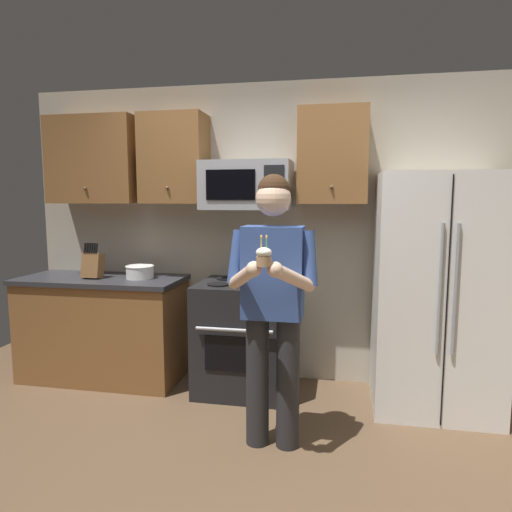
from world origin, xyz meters
name	(u,v)px	position (x,y,z in m)	size (l,w,h in m)	color
ground_plane	(218,491)	(0.00, 0.00, 0.00)	(6.00, 6.00, 0.00)	brown
wall_back	(270,234)	(0.00, 1.75, 1.30)	(4.40, 0.10, 2.60)	#B7AD99
oven_range	(244,336)	(-0.15, 1.36, 0.46)	(0.76, 0.70, 0.93)	black
microwave	(247,185)	(-0.15, 1.48, 1.72)	(0.74, 0.41, 0.40)	#9EA0A5
refrigerator	(436,293)	(1.35, 1.32, 0.90)	(0.90, 0.75, 1.80)	white
cabinet_row_upper	(183,159)	(-0.72, 1.53, 1.95)	(2.78, 0.36, 0.76)	brown
counter_left	(103,328)	(-1.45, 1.38, 0.46)	(1.44, 0.66, 0.92)	brown
knife_block	(93,265)	(-1.50, 1.33, 1.04)	(0.16, 0.15, 0.32)	brown
bowl_large_white	(140,272)	(-1.09, 1.40, 0.98)	(0.25, 0.25, 0.11)	white
person	(273,297)	(0.22, 0.53, 1.00)	(0.60, 0.48, 1.76)	#262628
cupcake	(264,256)	(0.22, 0.20, 1.29)	(0.09, 0.09, 0.17)	#A87F56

